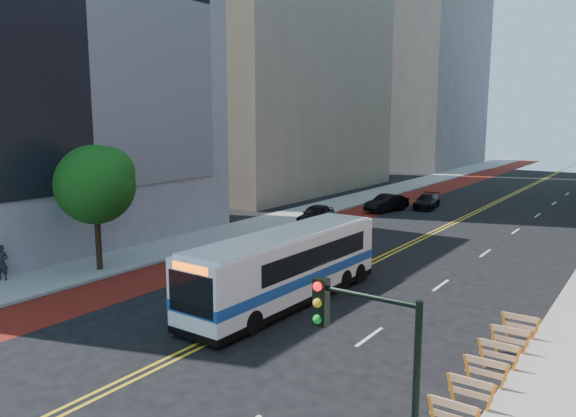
% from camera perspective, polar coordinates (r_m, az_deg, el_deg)
% --- Properties ---
extents(ground, '(160.00, 160.00, 0.00)m').
position_cam_1_polar(ground, '(20.34, -12.45, -15.03)').
color(ground, black).
rests_on(ground, ground).
extents(sidewalk_left, '(4.00, 140.00, 0.15)m').
position_cam_1_polar(sidewalk_left, '(50.37, 3.15, -0.05)').
color(sidewalk_left, gray).
rests_on(sidewalk_left, ground).
extents(bus_lane_paint, '(3.60, 140.00, 0.01)m').
position_cam_1_polar(bus_lane_paint, '(48.51, 7.09, -0.56)').
color(bus_lane_paint, '#60100D').
rests_on(bus_lane_paint, ground).
extents(center_line_inner, '(0.14, 140.00, 0.01)m').
position_cam_1_polar(center_line_inner, '(45.50, 15.99, -1.51)').
color(center_line_inner, gold).
rests_on(center_line_inner, ground).
extents(center_line_outer, '(0.14, 140.00, 0.01)m').
position_cam_1_polar(center_line_outer, '(45.39, 16.42, -1.56)').
color(center_line_outer, gold).
rests_on(center_line_outer, ground).
extents(lane_dashes, '(0.14, 98.20, 0.01)m').
position_cam_1_polar(lane_dashes, '(51.98, 24.01, -0.64)').
color(lane_dashes, silver).
rests_on(lane_dashes, ground).
extents(grey_building_left, '(14.10, 24.00, 30.00)m').
position_cam_1_polar(grey_building_left, '(40.77, -25.97, 17.92)').
color(grey_building_left, gray).
rests_on(grey_building_left, ground).
extents(construction_barriers, '(1.42, 10.91, 1.00)m').
position_cam_1_polar(construction_barriers, '(18.17, 18.80, -16.08)').
color(construction_barriers, orange).
rests_on(construction_barriers, ground).
extents(street_tree, '(4.20, 4.20, 6.70)m').
position_cam_1_polar(street_tree, '(31.27, -18.89, 2.61)').
color(street_tree, black).
rests_on(street_tree, sidewalk_left).
extents(traffic_signal, '(2.21, 0.34, 5.07)m').
position_cam_1_polar(traffic_signal, '(10.99, 8.46, -15.53)').
color(traffic_signal, black).
rests_on(traffic_signal, sidewalk_right).
extents(transit_bus, '(2.87, 11.79, 3.22)m').
position_cam_1_polar(transit_bus, '(25.27, -0.09, -5.86)').
color(transit_bus, white).
rests_on(transit_bus, ground).
extents(car_a, '(2.38, 4.62, 1.50)m').
position_cam_1_polar(car_a, '(43.65, 2.83, -0.61)').
color(car_a, black).
rests_on(car_a, ground).
extents(car_b, '(2.64, 4.76, 1.48)m').
position_cam_1_polar(car_b, '(50.18, 9.99, 0.56)').
color(car_b, black).
rests_on(car_b, ground).
extents(car_c, '(2.45, 4.65, 1.28)m').
position_cam_1_polar(car_c, '(52.57, 13.91, 0.71)').
color(car_c, black).
rests_on(car_c, ground).
extents(pedestrian, '(0.79, 0.73, 1.80)m').
position_cam_1_polar(pedestrian, '(31.72, -27.07, -4.92)').
color(pedestrian, black).
rests_on(pedestrian, sidewalk_left).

